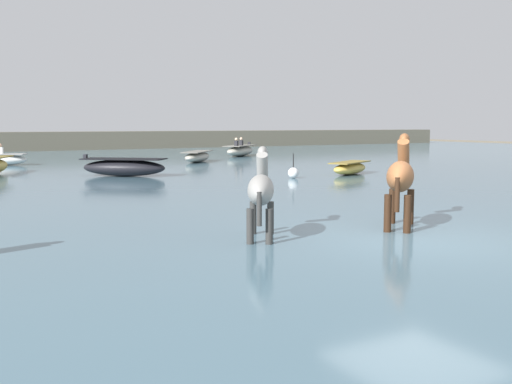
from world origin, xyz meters
name	(u,v)px	position (x,y,z in m)	size (l,w,h in m)	color
ground_plane	(418,256)	(0.00, 0.00, 0.00)	(120.00, 120.00, 0.00)	#756B56
water_surface	(183,191)	(0.00, 10.00, 0.15)	(90.00, 90.00, 0.29)	#476675
horse_lead_grey	(261,192)	(-2.27, 1.41, 1.08)	(1.17, 1.57, 1.83)	gray
horse_trailing_chestnut	(401,179)	(0.54, 1.03, 1.21)	(1.61, 1.51, 2.05)	brown
boat_distant_east	(350,168)	(7.38, 10.93, 0.54)	(2.55, 1.87, 0.49)	gold
boat_mid_channel	(197,157)	(5.48, 20.88, 0.57)	(2.74, 2.96, 0.55)	#B2AD9E
boat_near_port	(124,167)	(-0.44, 14.56, 0.63)	(3.17, 2.94, 0.80)	black
boat_distant_west	(240,151)	(10.17, 24.86, 0.63)	(3.39, 3.21, 1.14)	#B2AD9E
boat_near_starboard	(0,159)	(-3.66, 23.28, 0.58)	(2.62, 1.88, 1.03)	silver
channel_buoy	(293,173)	(4.56, 10.64, 0.49)	(0.39, 0.39, 0.89)	silver
far_shoreline	(24,143)	(0.00, 39.21, 0.83)	(80.00, 2.40, 1.67)	#605B4C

